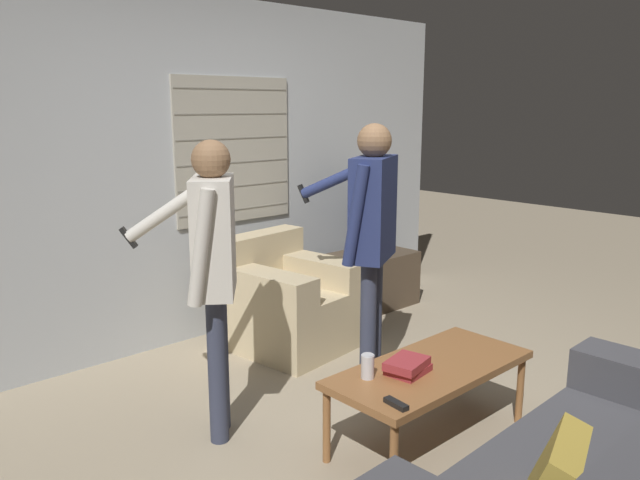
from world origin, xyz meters
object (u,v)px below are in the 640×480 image
armchair_beige (286,301)px  book_stack (407,366)px  coffee_table (430,373)px  spare_remote (396,404)px  person_right_standing (371,224)px  soda_can (368,366)px  person_left_standing (212,255)px  tv (369,222)px

armchair_beige → book_stack: bearing=65.1°
coffee_table → spare_remote: 0.51m
person_right_standing → soda_can: person_right_standing is taller
coffee_table → person_right_standing: person_right_standing is taller
book_stack → person_right_standing: bearing=56.9°
armchair_beige → soda_can: bearing=57.7°
armchair_beige → person_left_standing: person_left_standing is taller
coffee_table → spare_remote: (-0.48, -0.17, 0.05)m
tv → soda_can: 2.48m
coffee_table → book_stack: size_ratio=4.42×
spare_remote → book_stack: bearing=37.7°
tv → spare_remote: 2.78m
person_left_standing → book_stack: 1.15m
armchair_beige → person_right_standing: bearing=79.1°
tv → person_right_standing: size_ratio=0.42×
soda_can → spare_remote: size_ratio=0.94×
book_stack → spare_remote: (-0.31, -0.19, -0.03)m
armchair_beige → book_stack: size_ratio=3.61×
person_right_standing → spare_remote: bearing=-159.4°
spare_remote → coffee_table: bearing=25.7°
person_left_standing → soda_can: person_left_standing is taller
armchair_beige → person_left_standing: bearing=27.2°
person_left_standing → book_stack: size_ratio=6.10×
coffee_table → tv: size_ratio=1.68×
tv → person_right_standing: bearing=3.2°
tv → book_stack: (-1.61, -1.78, -0.29)m
tv → coffee_table: bearing=11.0°
person_right_standing → soda_can: bearing=-166.0°
book_stack → soda_can: 0.21m
armchair_beige → soda_can: (-0.69, -1.48, 0.16)m
armchair_beige → soda_can: armchair_beige is taller
book_stack → spare_remote: size_ratio=1.97×
coffee_table → spare_remote: spare_remote is taller
book_stack → tv: bearing=48.0°
coffee_table → person_left_standing: size_ratio=0.73×
armchair_beige → spare_remote: 1.95m
coffee_table → person_right_standing: (0.27, 0.70, 0.66)m
armchair_beige → person_right_standing: 1.16m
person_right_standing → soda_can: (-0.63, -0.58, -0.56)m
tv → person_left_standing: size_ratio=0.43×
armchair_beige → coffee_table: armchair_beige is taller
armchair_beige → tv: (1.11, 0.21, 0.43)m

